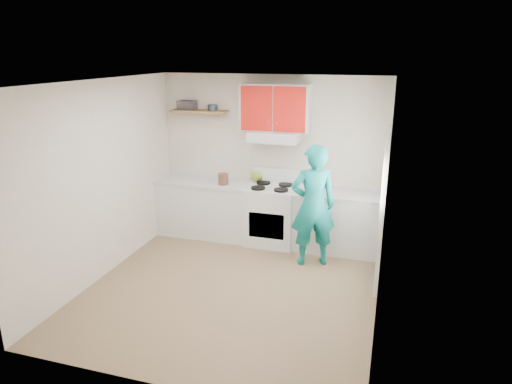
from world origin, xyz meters
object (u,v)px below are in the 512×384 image
(tin, at_px, (213,107))
(kettle, at_px, (257,176))
(stove, at_px, (272,215))
(crock, at_px, (223,180))
(person, at_px, (313,206))

(tin, relative_size, kettle, 0.73)
(tin, distance_m, kettle, 1.29)
(stove, height_order, crock, crock)
(stove, relative_size, person, 0.53)
(kettle, xyz_separation_m, crock, (-0.45, -0.32, -0.01))
(person, bearing_deg, stove, -58.56)
(crock, xyz_separation_m, person, (1.52, -0.49, -0.13))
(kettle, bearing_deg, stove, -58.10)
(crock, height_order, person, person)
(stove, relative_size, kettle, 4.33)
(stove, distance_m, kettle, 0.69)
(person, bearing_deg, crock, -39.35)
(crock, bearing_deg, tin, 133.84)
(stove, xyz_separation_m, crock, (-0.78, -0.07, 0.54))
(crock, bearing_deg, kettle, 35.55)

